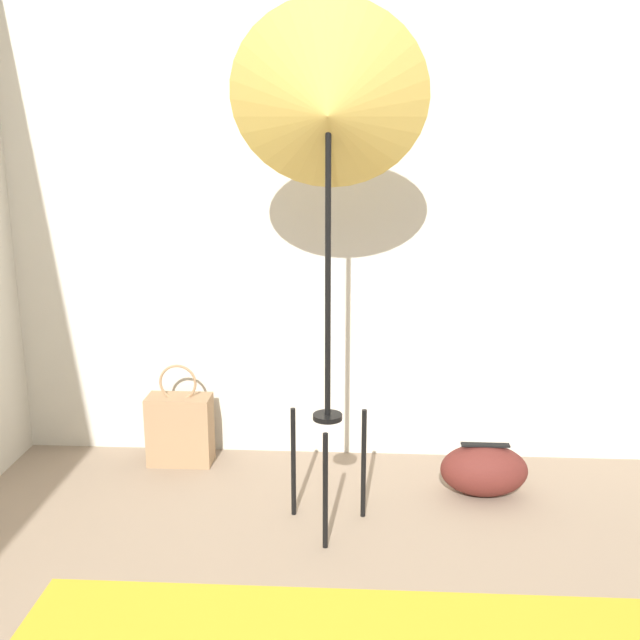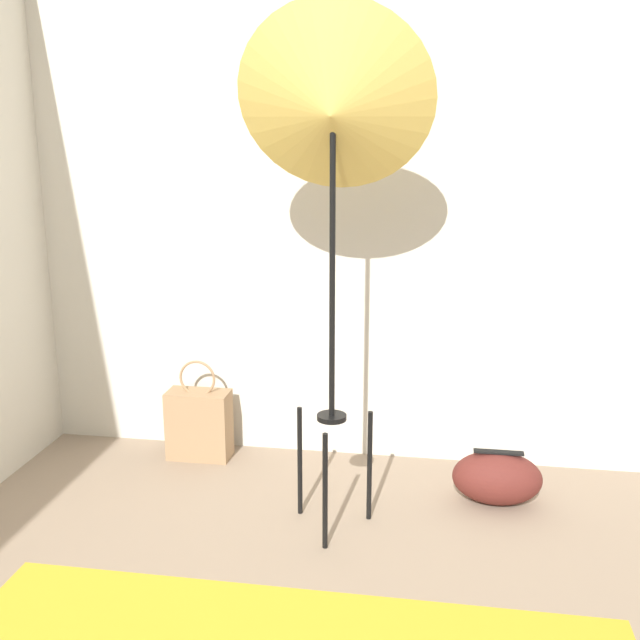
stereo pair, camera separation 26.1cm
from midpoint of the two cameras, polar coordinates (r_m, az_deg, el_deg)
wall_back at (r=3.42m, az=-2.51°, el=10.44°), size 8.00×0.05×2.60m
photo_umbrella at (r=2.68m, az=-2.24°, el=15.54°), size 0.71×0.44×1.96m
tote_bag at (r=3.62m, az=-12.68°, el=-8.11°), size 0.30×0.15×0.48m
duffel_bag at (r=3.31m, az=10.16°, el=-11.24°), size 0.37×0.23×0.23m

